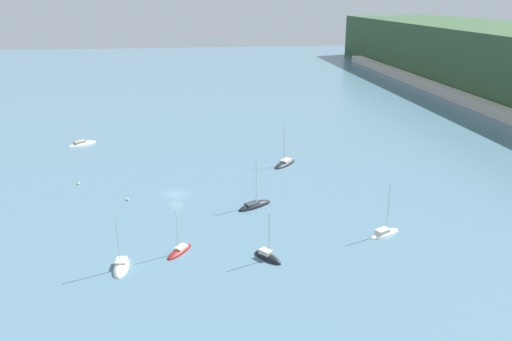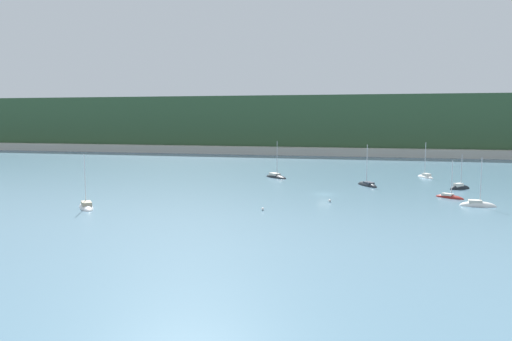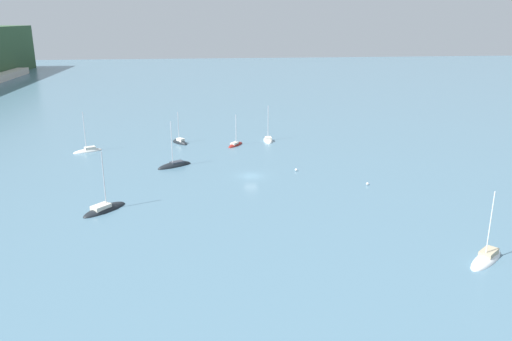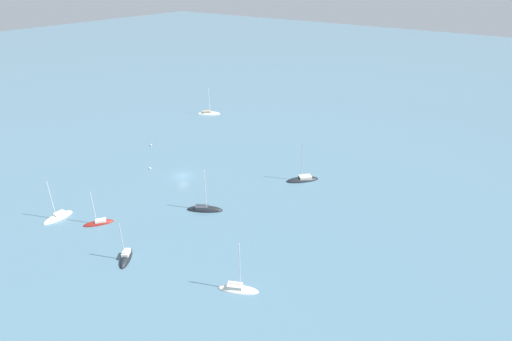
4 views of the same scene
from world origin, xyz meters
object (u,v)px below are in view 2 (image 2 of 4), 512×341
object	(u,v)px
sailboat_2	(478,206)
sailboat_3	(86,207)
mooring_buoy_0	(263,209)
sailboat_6	(460,189)
sailboat_5	(367,186)
mooring_buoy_1	(330,201)
sailboat_0	(425,177)
sailboat_1	(276,177)
sailboat_4	(450,198)

from	to	relation	value
sailboat_2	sailboat_3	bearing A→B (deg)	-162.75
mooring_buoy_0	sailboat_6	bearing A→B (deg)	43.92
sailboat_5	mooring_buoy_1	world-z (taller)	sailboat_5
sailboat_6	mooring_buoy_1	world-z (taller)	sailboat_6
sailboat_0	sailboat_5	world-z (taller)	sailboat_5
sailboat_1	sailboat_6	size ratio (longest dim) A/B	1.21
sailboat_2	sailboat_4	size ratio (longest dim) A/B	1.20
sailboat_1	mooring_buoy_1	bearing A→B (deg)	-21.54
sailboat_1	mooring_buoy_0	bearing A→B (deg)	-39.34
sailboat_4	mooring_buoy_1	distance (m)	25.02
sailboat_5	mooring_buoy_0	distance (m)	39.79
sailboat_1	sailboat_3	xyz separation A→B (m)	(-23.65, -51.69, 0.00)
sailboat_2	sailboat_4	world-z (taller)	sailboat_2
sailboat_6	sailboat_1	bearing A→B (deg)	129.33
mooring_buoy_0	mooring_buoy_1	xyz separation A→B (m)	(10.36, 11.44, 0.00)
sailboat_0	mooring_buoy_0	xyz separation A→B (m)	(-31.37, -56.52, 0.12)
mooring_buoy_1	sailboat_1	bearing A→B (deg)	116.68
sailboat_0	sailboat_6	size ratio (longest dim) A/B	1.14
sailboat_5	sailboat_6	bearing A→B (deg)	-123.41
sailboat_6	mooring_buoy_0	bearing A→B (deg)	-172.76
sailboat_0	mooring_buoy_0	bearing A→B (deg)	124.30
sailboat_1	mooring_buoy_0	xyz separation A→B (m)	(7.26, -46.53, 0.15)
sailboat_2	sailboat_5	world-z (taller)	sailboat_5
mooring_buoy_1	sailboat_2	bearing A→B (deg)	4.19
sailboat_2	mooring_buoy_0	bearing A→B (deg)	-158.07
sailboat_3	mooring_buoy_0	distance (m)	31.34
sailboat_3	sailboat_4	distance (m)	69.49
sailboat_1	mooring_buoy_0	distance (m)	47.09
sailboat_0	sailboat_5	size ratio (longest dim) A/B	0.95
sailboat_0	sailboat_1	bearing A→B (deg)	77.84
sailboat_0	sailboat_4	xyz separation A→B (m)	(1.68, -34.54, -0.04)
sailboat_3	sailboat_4	xyz separation A→B (m)	(63.97, 27.14, -0.02)
sailboat_3	mooring_buoy_1	size ratio (longest dim) A/B	20.19
sailboat_6	mooring_buoy_1	distance (m)	35.83
sailboat_3	mooring_buoy_0	world-z (taller)	sailboat_3
sailboat_0	sailboat_6	xyz separation A→B (m)	(5.51, -21.00, -0.01)
sailboat_2	sailboat_3	distance (m)	70.15
sailboat_5	mooring_buoy_1	size ratio (longest dim) A/B	20.72
sailboat_1	sailboat_6	xyz separation A→B (m)	(44.15, -11.00, 0.02)
mooring_buoy_0	sailboat_0	bearing A→B (deg)	60.97
sailboat_2	sailboat_4	xyz separation A→B (m)	(-3.69, 8.61, -0.00)
sailboat_5	sailboat_1	bearing A→B (deg)	34.75
sailboat_2	sailboat_4	bearing A→B (deg)	115.10
sailboat_4	sailboat_6	world-z (taller)	sailboat_6
sailboat_1	mooring_buoy_1	size ratio (longest dim) A/B	20.69
mooring_buoy_0	mooring_buoy_1	world-z (taller)	mooring_buoy_1
sailboat_0	sailboat_2	size ratio (longest dim) A/B	1.02
sailboat_1	sailboat_3	world-z (taller)	sailboat_1
sailboat_2	sailboat_5	xyz separation A→B (m)	(-20.02, 22.73, -0.02)
sailboat_3	sailboat_6	distance (m)	79.07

